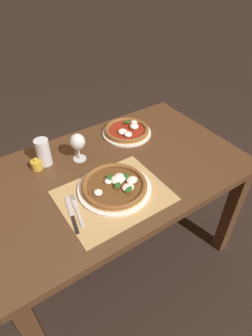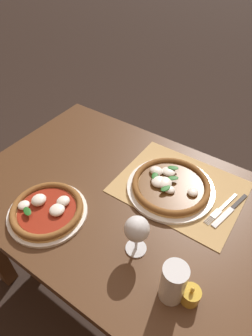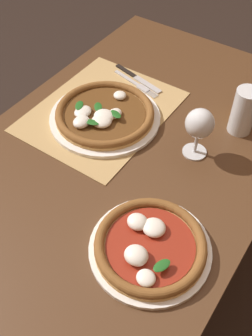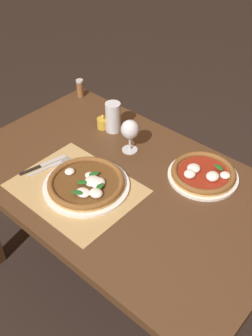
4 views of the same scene
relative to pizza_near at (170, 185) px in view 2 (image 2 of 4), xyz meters
name	(u,v)px [view 2 (image 2 of 4)]	position (x,y,z in m)	size (l,w,h in m)	color
ground_plane	(134,287)	(0.07, 0.13, -0.76)	(24.00, 24.00, 0.00)	black
dining_table	(137,220)	(0.07, 0.13, -0.13)	(1.36, 0.84, 0.74)	#4C301C
paper_placemat	(180,187)	(-0.03, -0.03, -0.02)	(0.48, 0.38, 0.00)	tan
pizza_near	(170,185)	(0.00, 0.00, 0.00)	(0.35, 0.35, 0.05)	white
pizza_far	(47,210)	(0.31, 0.36, 0.00)	(0.29, 0.29, 0.05)	white
wine_glass	(137,230)	(-0.03, 0.30, 0.08)	(0.08, 0.08, 0.16)	silver
pint_glass	(173,283)	(-0.20, 0.36, 0.05)	(0.07, 0.07, 0.15)	silver
fork	(221,209)	(-0.21, -0.02, -0.02)	(0.06, 0.20, 0.00)	#B7B7BC
knife	(230,210)	(-0.23, -0.03, -0.02)	(0.07, 0.21, 0.01)	black
votive_candle	(190,296)	(-0.25, 0.35, 0.00)	(0.06, 0.06, 0.07)	gold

